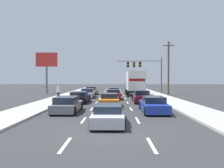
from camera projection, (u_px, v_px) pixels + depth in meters
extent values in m
plane|color=#333335|center=(113.00, 95.00, 35.40)|extent=(140.00, 140.00, 0.00)
cube|color=#B2AFA8|center=(160.00, 97.00, 30.34)|extent=(3.12, 80.00, 0.14)
cube|color=#B2AFA8|center=(65.00, 97.00, 30.47)|extent=(3.12, 80.00, 0.14)
cube|color=silver|center=(65.00, 145.00, 8.36)|extent=(0.14, 2.00, 0.01)
cube|color=silver|center=(84.00, 120.00, 13.36)|extent=(0.14, 2.00, 0.01)
cube|color=silver|center=(92.00, 109.00, 18.36)|extent=(0.14, 2.00, 0.01)
cube|color=silver|center=(97.00, 103.00, 23.35)|extent=(0.14, 2.00, 0.01)
cube|color=silver|center=(100.00, 98.00, 28.35)|extent=(0.14, 2.00, 0.01)
cube|color=silver|center=(102.00, 95.00, 33.35)|extent=(0.14, 2.00, 0.01)
cube|color=silver|center=(103.00, 93.00, 38.35)|extent=(0.14, 2.00, 0.01)
cube|color=silver|center=(105.00, 92.00, 43.35)|extent=(0.14, 2.00, 0.01)
cube|color=silver|center=(106.00, 90.00, 48.35)|extent=(0.14, 2.00, 0.01)
cube|color=silver|center=(106.00, 89.00, 53.34)|extent=(0.14, 2.00, 0.01)
cube|color=silver|center=(107.00, 88.00, 58.34)|extent=(0.14, 2.00, 0.01)
cube|color=silver|center=(108.00, 88.00, 63.34)|extent=(0.14, 2.00, 0.01)
cube|color=silver|center=(152.00, 145.00, 8.33)|extent=(0.14, 2.00, 0.01)
cube|color=silver|center=(137.00, 120.00, 13.32)|extent=(0.14, 2.00, 0.01)
cube|color=silver|center=(131.00, 109.00, 18.32)|extent=(0.14, 2.00, 0.01)
cube|color=silver|center=(127.00, 103.00, 23.32)|extent=(0.14, 2.00, 0.01)
cube|color=silver|center=(125.00, 98.00, 28.32)|extent=(0.14, 2.00, 0.01)
cube|color=silver|center=(123.00, 95.00, 33.32)|extent=(0.14, 2.00, 0.01)
cube|color=silver|center=(122.00, 93.00, 38.32)|extent=(0.14, 2.00, 0.01)
cube|color=silver|center=(121.00, 92.00, 43.32)|extent=(0.14, 2.00, 0.01)
cube|color=silver|center=(120.00, 90.00, 48.31)|extent=(0.14, 2.00, 0.01)
cube|color=silver|center=(120.00, 89.00, 53.31)|extent=(0.14, 2.00, 0.01)
cube|color=silver|center=(119.00, 88.00, 58.31)|extent=(0.14, 2.00, 0.01)
cube|color=silver|center=(119.00, 88.00, 63.31)|extent=(0.14, 2.00, 0.01)
cube|color=tan|center=(91.00, 92.00, 35.60)|extent=(1.79, 4.34, 0.68)
cube|color=#192333|center=(91.00, 88.00, 35.45)|extent=(1.57, 2.11, 0.51)
cylinder|color=black|center=(88.00, 92.00, 37.23)|extent=(0.22, 0.64, 0.64)
cylinder|color=black|center=(97.00, 92.00, 37.21)|extent=(0.22, 0.64, 0.64)
cylinder|color=black|center=(85.00, 93.00, 34.00)|extent=(0.22, 0.64, 0.64)
cylinder|color=black|center=(95.00, 93.00, 33.98)|extent=(0.22, 0.64, 0.64)
cube|color=white|center=(88.00, 94.00, 29.38)|extent=(1.76, 4.11, 0.63)
cube|color=#192333|center=(88.00, 90.00, 29.38)|extent=(1.54, 1.92, 0.51)
cylinder|color=black|center=(83.00, 95.00, 30.90)|extent=(0.22, 0.64, 0.64)
cylinder|color=black|center=(95.00, 95.00, 30.89)|extent=(0.22, 0.64, 0.64)
cylinder|color=black|center=(80.00, 96.00, 27.89)|extent=(0.22, 0.64, 0.64)
cylinder|color=black|center=(93.00, 96.00, 27.88)|extent=(0.22, 0.64, 0.64)
cube|color=black|center=(80.00, 99.00, 23.31)|extent=(1.87, 4.42, 0.61)
cube|color=#192333|center=(79.00, 94.00, 22.96)|extent=(1.61, 2.20, 0.48)
cylinder|color=black|center=(75.00, 98.00, 24.97)|extent=(0.23, 0.64, 0.64)
cylinder|color=black|center=(89.00, 98.00, 24.92)|extent=(0.23, 0.64, 0.64)
cylinder|color=black|center=(69.00, 101.00, 21.69)|extent=(0.23, 0.64, 0.64)
cylinder|color=black|center=(85.00, 101.00, 21.64)|extent=(0.23, 0.64, 0.64)
cube|color=slate|center=(67.00, 107.00, 16.59)|extent=(1.79, 4.18, 0.60)
cube|color=#192333|center=(66.00, 100.00, 16.25)|extent=(1.57, 2.18, 0.51)
cylinder|color=black|center=(62.00, 106.00, 18.14)|extent=(0.22, 0.64, 0.64)
cylinder|color=black|center=(81.00, 106.00, 18.12)|extent=(0.22, 0.64, 0.64)
cylinder|color=black|center=(51.00, 111.00, 15.08)|extent=(0.22, 0.64, 0.64)
cylinder|color=black|center=(74.00, 111.00, 15.05)|extent=(0.22, 0.64, 0.64)
cube|color=#141E4C|center=(114.00, 92.00, 34.86)|extent=(1.85, 4.19, 0.58)
cube|color=#192333|center=(114.00, 89.00, 34.81)|extent=(1.62, 2.18, 0.45)
cylinder|color=black|center=(109.00, 92.00, 36.41)|extent=(0.23, 0.64, 0.64)
cylinder|color=black|center=(119.00, 92.00, 36.38)|extent=(0.23, 0.64, 0.64)
cylinder|color=black|center=(109.00, 93.00, 33.34)|extent=(0.23, 0.64, 0.64)
cylinder|color=black|center=(119.00, 93.00, 33.31)|extent=(0.23, 0.64, 0.64)
cube|color=red|center=(114.00, 95.00, 27.43)|extent=(1.81, 4.08, 0.65)
cube|color=#192333|center=(114.00, 91.00, 27.13)|extent=(1.56, 2.09, 0.46)
cylinder|color=black|center=(108.00, 96.00, 28.93)|extent=(0.24, 0.65, 0.64)
cylinder|color=black|center=(120.00, 96.00, 28.87)|extent=(0.24, 0.65, 0.64)
cylinder|color=black|center=(107.00, 98.00, 25.99)|extent=(0.24, 0.65, 0.64)
cylinder|color=black|center=(120.00, 98.00, 25.94)|extent=(0.24, 0.65, 0.64)
cube|color=orange|center=(109.00, 101.00, 20.15)|extent=(1.76, 4.59, 0.66)
cube|color=#192333|center=(109.00, 96.00, 20.13)|extent=(1.53, 1.99, 0.44)
cylinder|color=black|center=(102.00, 101.00, 21.89)|extent=(0.23, 0.64, 0.64)
cylinder|color=black|center=(117.00, 101.00, 21.89)|extent=(0.23, 0.64, 0.64)
cylinder|color=black|center=(100.00, 105.00, 18.42)|extent=(0.23, 0.64, 0.64)
cylinder|color=black|center=(118.00, 105.00, 18.42)|extent=(0.23, 0.64, 0.64)
cube|color=#B7BABF|center=(108.00, 116.00, 12.48)|extent=(1.74, 4.68, 0.58)
cube|color=#192333|center=(108.00, 108.00, 12.17)|extent=(1.52, 2.07, 0.40)
cylinder|color=black|center=(97.00, 113.00, 14.27)|extent=(0.22, 0.64, 0.64)
cylinder|color=black|center=(121.00, 113.00, 14.26)|extent=(0.22, 0.64, 0.64)
cylinder|color=black|center=(91.00, 124.00, 10.70)|extent=(0.22, 0.64, 0.64)
cylinder|color=black|center=(123.00, 124.00, 10.69)|extent=(0.22, 0.64, 0.64)
cube|color=white|center=(135.00, 81.00, 31.87)|extent=(2.48, 5.53, 2.77)
cube|color=red|center=(137.00, 80.00, 29.13)|extent=(2.20, 0.05, 0.36)
cube|color=#196B38|center=(133.00, 86.00, 35.69)|extent=(2.36, 2.11, 2.19)
cylinder|color=black|center=(126.00, 92.00, 35.73)|extent=(0.31, 0.96, 0.96)
cylinder|color=black|center=(140.00, 92.00, 35.69)|extent=(0.31, 0.96, 0.96)
cylinder|color=black|center=(128.00, 94.00, 30.83)|extent=(0.31, 0.96, 0.96)
cylinder|color=black|center=(144.00, 94.00, 30.79)|extent=(0.31, 0.96, 0.96)
cube|color=maroon|center=(141.00, 98.00, 23.55)|extent=(1.79, 4.52, 0.69)
cube|color=#192333|center=(142.00, 93.00, 23.27)|extent=(1.54, 2.04, 0.52)
cylinder|color=black|center=(133.00, 98.00, 25.27)|extent=(0.23, 0.64, 0.64)
cylinder|color=black|center=(146.00, 98.00, 25.23)|extent=(0.23, 0.64, 0.64)
cylinder|color=black|center=(135.00, 101.00, 21.88)|extent=(0.23, 0.64, 0.64)
cylinder|color=black|center=(151.00, 101.00, 21.84)|extent=(0.23, 0.64, 0.64)
cube|color=#1E389E|center=(153.00, 106.00, 16.61)|extent=(1.84, 4.56, 0.62)
cube|color=#192333|center=(154.00, 100.00, 16.43)|extent=(1.58, 2.12, 0.48)
cylinder|color=black|center=(141.00, 105.00, 18.35)|extent=(0.23, 0.64, 0.64)
cylinder|color=black|center=(159.00, 105.00, 18.30)|extent=(0.23, 0.64, 0.64)
cylinder|color=black|center=(146.00, 111.00, 14.92)|extent=(0.23, 0.64, 0.64)
cylinder|color=black|center=(169.00, 111.00, 14.87)|extent=(0.23, 0.64, 0.64)
cylinder|color=#595B56|center=(161.00, 75.00, 38.68)|extent=(0.20, 0.20, 6.57)
cylinder|color=#595B56|center=(140.00, 61.00, 38.66)|extent=(8.02, 0.14, 0.14)
cube|color=black|center=(140.00, 65.00, 38.67)|extent=(0.40, 0.56, 0.95)
sphere|color=red|center=(140.00, 63.00, 38.36)|extent=(0.20, 0.20, 0.20)
sphere|color=orange|center=(140.00, 64.00, 38.36)|extent=(0.20, 0.20, 0.20)
sphere|color=green|center=(140.00, 66.00, 38.37)|extent=(0.20, 0.20, 0.20)
cube|color=black|center=(134.00, 65.00, 38.68)|extent=(0.40, 0.56, 0.95)
sphere|color=red|center=(134.00, 63.00, 38.37)|extent=(0.20, 0.20, 0.20)
sphere|color=orange|center=(134.00, 64.00, 38.37)|extent=(0.20, 0.20, 0.20)
sphere|color=green|center=(134.00, 66.00, 38.38)|extent=(0.20, 0.20, 0.20)
cube|color=black|center=(128.00, 65.00, 38.69)|extent=(0.40, 0.56, 0.95)
sphere|color=red|center=(128.00, 63.00, 38.38)|extent=(0.20, 0.20, 0.20)
sphere|color=orange|center=(128.00, 65.00, 38.39)|extent=(0.20, 0.20, 0.20)
sphere|color=green|center=(128.00, 66.00, 38.39)|extent=(0.20, 0.20, 0.20)
cylinder|color=brown|center=(168.00, 69.00, 33.63)|extent=(0.28, 0.28, 8.51)
cube|color=brown|center=(169.00, 45.00, 33.54)|extent=(1.80, 0.12, 0.12)
cylinder|color=slate|center=(47.00, 80.00, 37.41)|extent=(0.36, 0.36, 4.78)
cube|color=red|center=(47.00, 60.00, 37.32)|extent=(3.80, 0.20, 2.47)
cylinder|color=#1E233F|center=(58.00, 95.00, 26.81)|extent=(0.32, 0.32, 0.79)
cylinder|color=beige|center=(58.00, 89.00, 26.79)|extent=(0.38, 0.38, 0.70)
sphere|color=tan|center=(58.00, 86.00, 26.78)|extent=(0.22, 0.22, 0.22)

